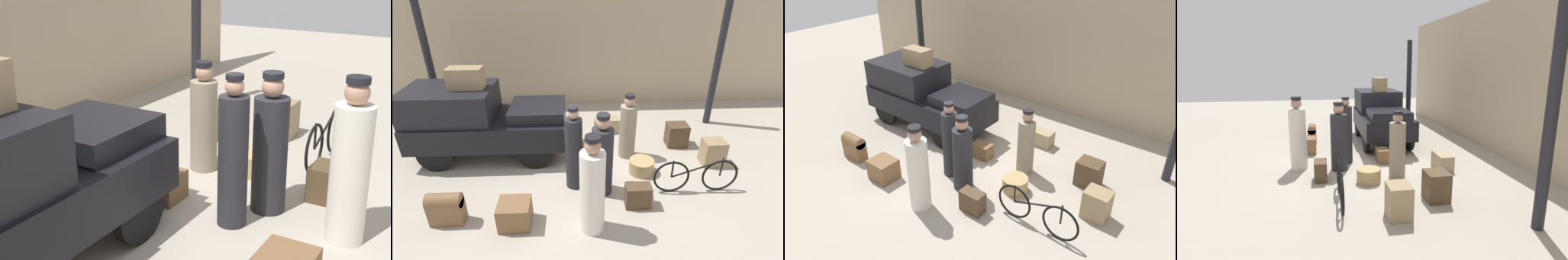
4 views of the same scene
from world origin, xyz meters
TOP-DOWN VIEW (x-y plane):
  - ground_plane at (0.00, 0.00)m, footprint 30.00×30.00m
  - canopy_pillar_right at (3.85, 2.33)m, footprint 0.19×0.19m
  - bicycle at (2.32, -0.80)m, footprint 1.72×0.04m
  - wicker_basket at (1.39, -0.09)m, footprint 0.55×0.55m
  - porter_with_bicycle at (0.18, -1.72)m, footprint 0.42×0.42m
  - porter_lifting_near_truck at (0.44, -0.69)m, footprint 0.42×0.42m
  - porter_standing_middle at (-0.11, -0.48)m, footprint 0.34×0.34m
  - conductor_in_dark_uniform at (1.16, 0.63)m, footprint 0.39×0.39m
  - trunk_large_brown at (2.53, 1.08)m, footprint 0.51×0.44m
  - trunk_umber_medium at (0.81, 1.92)m, footprint 0.69×0.36m
  - suitcase_tan_flat at (3.10, 0.17)m, footprint 0.49×0.41m
  - suitcase_small_leather at (0.03, 0.50)m, footprint 0.46×0.32m
  - suitcase_black_upright at (1.09, -1.17)m, footprint 0.48×0.29m

SIDE VIEW (x-z plane):
  - ground_plane at x=0.00m, z-range 0.00..0.00m
  - wicker_basket at x=1.39m, z-range 0.00..0.31m
  - suitcase_small_leather at x=0.03m, z-range 0.00..0.37m
  - trunk_umber_medium at x=0.81m, z-range 0.00..0.40m
  - suitcase_black_upright at x=1.09m, z-range 0.00..0.46m
  - trunk_large_brown at x=2.53m, z-range 0.00..0.58m
  - suitcase_tan_flat at x=3.10m, z-range 0.00..0.61m
  - bicycle at x=2.32m, z-range -0.01..0.76m
  - conductor_in_dark_uniform at x=1.16m, z-range -0.07..1.52m
  - porter_lifting_near_truck at x=0.44m, z-range -0.08..1.65m
  - porter_standing_middle at x=-0.11m, z-range -0.07..1.73m
  - porter_with_bicycle at x=0.18m, z-range -0.08..1.77m
  - canopy_pillar_right at x=3.85m, z-range 0.00..3.53m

